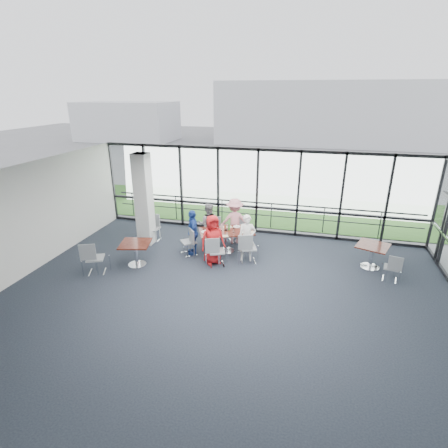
% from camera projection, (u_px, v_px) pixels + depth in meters
% --- Properties ---
extents(floor, '(12.00, 10.00, 0.02)m').
position_uv_depth(floor, '(223.00, 303.00, 9.00)').
color(floor, black).
rests_on(floor, ground).
extents(ceiling, '(12.00, 10.00, 0.04)m').
position_uv_depth(ceiling, '(223.00, 181.00, 7.86)').
color(ceiling, white).
rests_on(ceiling, ground).
extents(wall_left, '(0.10, 10.00, 3.20)m').
position_uv_depth(wall_left, '(17.00, 224.00, 9.83)').
color(wall_left, silver).
rests_on(wall_left, ground).
extents(wall_front, '(12.00, 0.10, 3.20)m').
position_uv_depth(wall_front, '(111.00, 426.00, 3.91)').
color(wall_front, silver).
rests_on(wall_front, ground).
extents(curtain_wall_back, '(12.00, 0.10, 3.20)m').
position_uv_depth(curtain_wall_back, '(257.00, 192.00, 12.95)').
color(curtain_wall_back, white).
rests_on(curtain_wall_back, ground).
extents(exit_door, '(0.12, 1.60, 2.10)m').
position_uv_depth(exit_door, '(445.00, 233.00, 10.62)').
color(exit_door, black).
rests_on(exit_door, ground).
extents(structural_column, '(0.50, 0.50, 3.20)m').
position_uv_depth(structural_column, '(144.00, 200.00, 11.98)').
color(structural_column, silver).
rests_on(structural_column, ground).
extents(apron, '(80.00, 70.00, 0.02)m').
position_uv_depth(apron, '(272.00, 197.00, 18.05)').
color(apron, slate).
rests_on(apron, ground).
extents(grass_strip, '(80.00, 5.00, 0.01)m').
position_uv_depth(grass_strip, '(266.00, 208.00, 16.23)').
color(grass_strip, '#32571E').
rests_on(grass_strip, ground).
extents(hangar_main, '(24.00, 10.00, 6.00)m').
position_uv_depth(hangar_main, '(339.00, 113.00, 35.94)').
color(hangar_main, silver).
rests_on(hangar_main, ground).
extents(hangar_aux, '(10.00, 6.00, 4.00)m').
position_uv_depth(hangar_aux, '(128.00, 121.00, 37.80)').
color(hangar_aux, silver).
rests_on(hangar_aux, ground).
extents(guard_rail, '(12.00, 0.06, 0.06)m').
position_uv_depth(guard_rail, '(259.00, 214.00, 13.89)').
color(guard_rail, '#2D2D33').
rests_on(guard_rail, ground).
extents(main_table, '(2.01, 1.61, 0.75)m').
position_uv_depth(main_table, '(226.00, 235.00, 11.66)').
color(main_table, '#340E08').
rests_on(main_table, ground).
extents(side_table_left, '(1.06, 1.06, 0.75)m').
position_uv_depth(side_table_left, '(136.00, 246.00, 10.72)').
color(side_table_left, '#340E08').
rests_on(side_table_left, ground).
extents(side_table_right, '(1.13, 1.13, 0.75)m').
position_uv_depth(side_table_right, '(373.00, 249.00, 10.57)').
color(side_table_right, '#340E08').
rests_on(side_table_right, ground).
extents(diner_near_left, '(0.92, 0.86, 1.58)m').
position_uv_depth(diner_near_left, '(213.00, 240.00, 10.81)').
color(diner_near_left, red).
rests_on(diner_near_left, ground).
extents(diner_near_right, '(0.63, 0.51, 1.52)m').
position_uv_depth(diner_near_right, '(247.00, 238.00, 11.00)').
color(diner_near_right, white).
rests_on(diner_near_right, ground).
extents(diner_far_left, '(0.81, 0.59, 1.50)m').
position_uv_depth(diner_far_left, '(208.00, 224.00, 12.20)').
color(diner_far_left, gray).
rests_on(diner_far_left, ground).
extents(diner_far_right, '(1.17, 0.83, 1.64)m').
position_uv_depth(diner_far_right, '(235.00, 221.00, 12.29)').
color(diner_far_right, pink).
rests_on(diner_far_right, ground).
extents(diner_end, '(0.82, 1.01, 1.52)m').
position_uv_depth(diner_end, '(193.00, 232.00, 11.48)').
color(diner_end, navy).
rests_on(diner_end, ground).
extents(chair_main_nl, '(0.61, 0.61, 0.95)m').
position_uv_depth(chair_main_nl, '(217.00, 251.00, 10.76)').
color(chair_main_nl, gray).
rests_on(chair_main_nl, ground).
extents(chair_main_nr, '(0.59, 0.59, 0.96)m').
position_uv_depth(chair_main_nr, '(249.00, 248.00, 10.98)').
color(chair_main_nr, gray).
rests_on(chair_main_nr, ground).
extents(chair_main_fl, '(0.59, 0.59, 0.87)m').
position_uv_depth(chair_main_fl, '(211.00, 230.00, 12.48)').
color(chair_main_fl, gray).
rests_on(chair_main_fl, ground).
extents(chair_main_fr, '(0.59, 0.59, 0.87)m').
position_uv_depth(chair_main_fr, '(236.00, 229.00, 12.58)').
color(chair_main_fr, gray).
rests_on(chair_main_fr, ground).
extents(chair_main_end, '(0.63, 0.63, 0.92)m').
position_uv_depth(chair_main_end, '(189.00, 242.00, 11.49)').
color(chair_main_end, gray).
rests_on(chair_main_end, ground).
extents(chair_spare_la, '(0.63, 0.63, 0.98)m').
position_uv_depth(chair_spare_la, '(95.00, 258.00, 10.29)').
color(chair_spare_la, gray).
rests_on(chair_spare_la, ground).
extents(chair_spare_lb, '(0.47, 0.47, 0.93)m').
position_uv_depth(chair_spare_lb, '(152.00, 229.00, 12.54)').
color(chair_spare_lb, gray).
rests_on(chair_spare_lb, ground).
extents(chair_spare_r, '(0.47, 0.47, 0.80)m').
position_uv_depth(chair_spare_r, '(391.00, 267.00, 9.93)').
color(chair_spare_r, gray).
rests_on(chair_spare_r, ground).
extents(plate_nl, '(0.27, 0.27, 0.01)m').
position_uv_depth(plate_nl, '(212.00, 235.00, 11.24)').
color(plate_nl, white).
rests_on(plate_nl, main_table).
extents(plate_nr, '(0.24, 0.24, 0.01)m').
position_uv_depth(plate_nr, '(245.00, 232.00, 11.47)').
color(plate_nr, white).
rests_on(plate_nr, main_table).
extents(plate_fl, '(0.25, 0.25, 0.01)m').
position_uv_depth(plate_fl, '(212.00, 228.00, 11.85)').
color(plate_fl, white).
rests_on(plate_fl, main_table).
extents(plate_fr, '(0.24, 0.24, 0.01)m').
position_uv_depth(plate_fr, '(237.00, 227.00, 11.95)').
color(plate_fr, white).
rests_on(plate_fr, main_table).
extents(plate_end, '(0.26, 0.26, 0.01)m').
position_uv_depth(plate_end, '(205.00, 232.00, 11.51)').
color(plate_end, white).
rests_on(plate_end, main_table).
extents(tumbler_a, '(0.07, 0.07, 0.13)m').
position_uv_depth(tumbler_a, '(221.00, 232.00, 11.32)').
color(tumbler_a, white).
rests_on(tumbler_a, main_table).
extents(tumbler_b, '(0.07, 0.07, 0.15)m').
position_uv_depth(tumbler_b, '(234.00, 231.00, 11.42)').
color(tumbler_b, white).
rests_on(tumbler_b, main_table).
extents(tumbler_c, '(0.07, 0.07, 0.13)m').
position_uv_depth(tumbler_c, '(227.00, 226.00, 11.85)').
color(tumbler_c, white).
rests_on(tumbler_c, main_table).
extents(tumbler_d, '(0.07, 0.07, 0.14)m').
position_uv_depth(tumbler_d, '(208.00, 231.00, 11.42)').
color(tumbler_d, white).
rests_on(tumbler_d, main_table).
extents(menu_a, '(0.33, 0.30, 0.00)m').
position_uv_depth(menu_a, '(224.00, 236.00, 11.17)').
color(menu_a, beige).
rests_on(menu_a, main_table).
extents(menu_b, '(0.32, 0.24, 0.00)m').
position_uv_depth(menu_b, '(250.00, 232.00, 11.52)').
color(menu_b, beige).
rests_on(menu_b, main_table).
extents(menu_c, '(0.37, 0.34, 0.00)m').
position_uv_depth(menu_c, '(228.00, 227.00, 11.93)').
color(menu_c, beige).
rests_on(menu_c, main_table).
extents(condiment_caddy, '(0.10, 0.07, 0.04)m').
position_uv_depth(condiment_caddy, '(226.00, 230.00, 11.63)').
color(condiment_caddy, black).
rests_on(condiment_caddy, main_table).
extents(ketchup_bottle, '(0.06, 0.06, 0.18)m').
position_uv_depth(ketchup_bottle, '(225.00, 228.00, 11.64)').
color(ketchup_bottle, '#B3311C').
rests_on(ketchup_bottle, main_table).
extents(green_bottle, '(0.05, 0.05, 0.20)m').
position_uv_depth(green_bottle, '(229.00, 227.00, 11.63)').
color(green_bottle, '#166D17').
rests_on(green_bottle, main_table).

